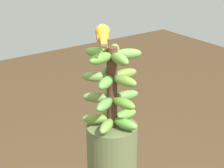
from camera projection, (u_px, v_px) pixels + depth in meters
name	position (u px, v px, depth m)	size (l,w,h in m)	color
banana_bunch	(112.00, 88.00, 1.59)	(0.25, 0.25, 0.35)	#4C2D1E
perched_bird	(103.00, 35.00, 1.52)	(0.13, 0.19, 0.08)	#C68933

